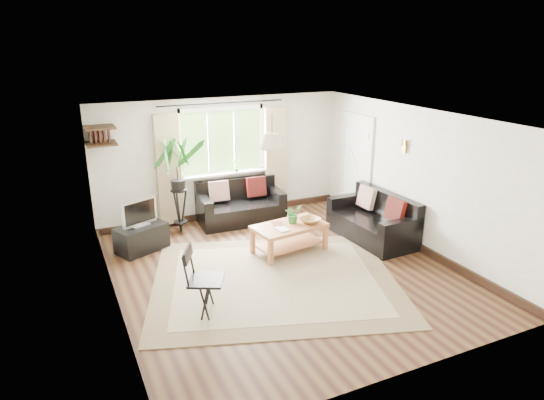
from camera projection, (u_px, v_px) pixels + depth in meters
name	position (u px, v px, depth m)	size (l,w,h in m)	color
floor	(283.00, 271.00, 7.59)	(5.50, 5.50, 0.00)	black
ceiling	(284.00, 117.00, 6.83)	(5.50, 5.50, 0.00)	white
wall_back	(222.00, 159.00, 9.58)	(5.00, 0.02, 2.40)	beige
wall_front	(405.00, 276.00, 4.84)	(5.00, 0.02, 2.40)	beige
wall_left	(109.00, 224.00, 6.21)	(0.02, 5.50, 2.40)	beige
wall_right	(415.00, 179.00, 8.21)	(0.02, 5.50, 2.40)	beige
rug	(275.00, 280.00, 7.29)	(3.60, 3.09, 0.02)	beige
window	(222.00, 142.00, 9.43)	(2.50, 0.16, 2.16)	white
door	(356.00, 167.00, 9.72)	(0.06, 0.96, 2.06)	silver
corner_shelf	(100.00, 135.00, 8.24)	(0.50, 0.50, 0.34)	black
pendant_lamp	(272.00, 137.00, 7.28)	(0.36, 0.36, 0.54)	beige
wall_sconce	(403.00, 144.00, 8.27)	(0.12, 0.12, 0.28)	beige
sofa_back	(241.00, 203.00, 9.51)	(1.64, 0.82, 0.77)	black
sofa_right	(372.00, 218.00, 8.69)	(0.84, 1.69, 0.79)	black
coffee_table	(289.00, 238.00, 8.19)	(1.21, 0.66, 0.50)	#975A31
table_plant	(293.00, 214.00, 8.16)	(0.29, 0.25, 0.32)	#2E6F2C
bowl	(310.00, 220.00, 8.19)	(0.34, 0.34, 0.08)	brown
book_a	(278.00, 230.00, 7.86)	(0.17, 0.24, 0.02)	white
book_b	(273.00, 225.00, 8.08)	(0.17, 0.23, 0.02)	brown
tv_stand	(142.00, 238.00, 8.26)	(0.83, 0.47, 0.45)	black
tv	(139.00, 212.00, 8.11)	(0.64, 0.21, 0.49)	#A5A5AA
palm_stand	(178.00, 186.00, 8.85)	(0.70, 0.70, 1.79)	black
folding_chair	(206.00, 281.00, 6.28)	(0.48, 0.48, 0.93)	black
sill_plant	(236.00, 165.00, 9.61)	(0.14, 0.10, 0.27)	#2D6023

